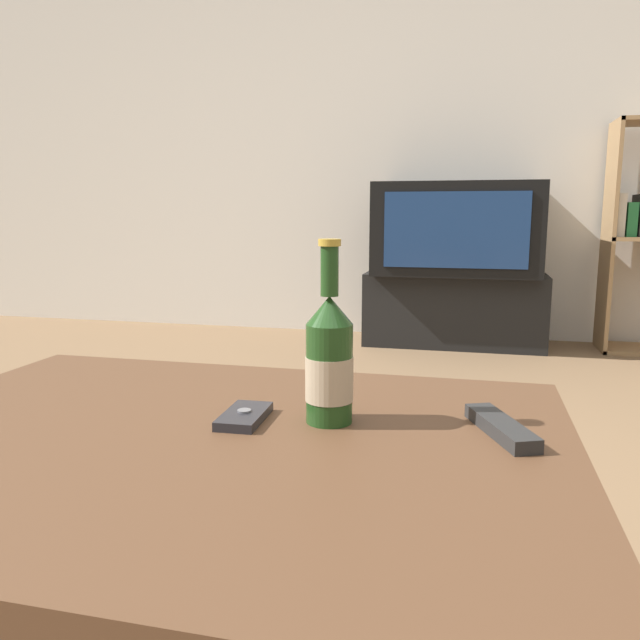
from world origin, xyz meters
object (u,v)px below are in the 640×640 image
at_px(tv_stand, 454,309).
at_px(beer_bottle, 329,361).
at_px(remote_control, 501,427).
at_px(television, 457,229).
at_px(cell_phone, 244,416).

height_order(tv_stand, beer_bottle, beer_bottle).
height_order(beer_bottle, remote_control, beer_bottle).
distance_m(beer_bottle, remote_control, 0.26).
bearing_deg(television, beer_bottle, -92.41).
bearing_deg(beer_bottle, remote_control, 1.21).
xyz_separation_m(beer_bottle, remote_control, (0.25, 0.01, -0.08)).
xyz_separation_m(television, cell_phone, (-0.24, -2.68, -0.21)).
xyz_separation_m(television, remote_control, (0.13, -2.65, -0.21)).
bearing_deg(remote_control, beer_bottle, 158.11).
xyz_separation_m(cell_phone, remote_control, (0.37, 0.03, 0.00)).
relative_size(cell_phone, remote_control, 0.69).
height_order(cell_phone, remote_control, remote_control).
relative_size(tv_stand, television, 1.12).
xyz_separation_m(television, beer_bottle, (-0.11, -2.66, -0.13)).
height_order(television, cell_phone, television).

